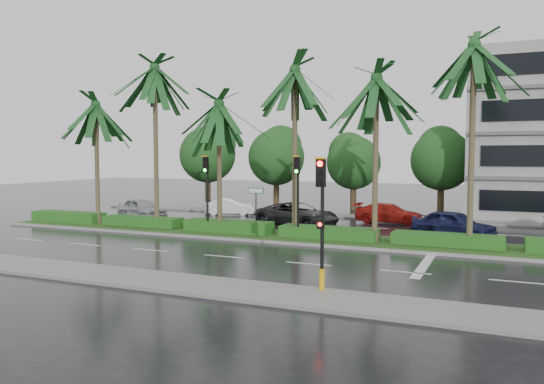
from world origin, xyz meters
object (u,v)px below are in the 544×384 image
at_px(signal_median_left, 207,182).
at_px(car_darkgrey, 298,215).
at_px(car_white, 230,207).
at_px(car_silver, 142,209).
at_px(signal_near, 321,218).
at_px(car_blue, 454,224).
at_px(car_red, 389,213).
at_px(street_sign, 256,199).

bearing_deg(signal_median_left, car_darkgrey, 56.93).
distance_m(signal_median_left, car_white, 10.39).
height_order(signal_median_left, car_silver, signal_median_left).
bearing_deg(car_white, signal_near, -164.07).
height_order(car_white, car_blue, car_blue).
height_order(car_darkgrey, car_red, car_darkgrey).
bearing_deg(signal_median_left, car_blue, 18.41).
distance_m(car_silver, car_darkgrey, 11.57).
bearing_deg(signal_median_left, car_red, 47.96).
distance_m(signal_median_left, street_sign, 3.13).
bearing_deg(car_silver, signal_median_left, -100.04).
xyz_separation_m(street_sign, car_white, (-6.55, 9.29, -1.50)).
bearing_deg(car_red, car_silver, 107.56).
bearing_deg(car_darkgrey, street_sign, -169.55).
bearing_deg(street_sign, signal_near, -54.66).
bearing_deg(car_darkgrey, car_red, -35.02).
relative_size(signal_median_left, car_darkgrey, 0.79).
relative_size(car_silver, car_white, 1.15).
bearing_deg(signal_median_left, signal_near, -44.09).
bearing_deg(signal_near, car_white, 125.27).
bearing_deg(signal_median_left, car_silver, 149.99).
height_order(signal_near, signal_median_left, signal_median_left).
distance_m(car_darkgrey, car_red, 6.44).
bearing_deg(car_blue, car_silver, 110.76).
height_order(car_silver, car_white, car_silver).
xyz_separation_m(street_sign, car_blue, (10.00, 4.15, -1.36)).
bearing_deg(car_blue, signal_near, -170.45).
distance_m(signal_near, car_darkgrey, 16.50).
relative_size(signal_median_left, car_silver, 1.00).
distance_m(signal_median_left, car_darkgrey, 6.79).
height_order(street_sign, car_white, street_sign).
relative_size(signal_near, car_silver, 1.00).
relative_size(signal_median_left, street_sign, 1.68).
relative_size(street_sign, car_white, 0.68).
bearing_deg(car_blue, car_darkgrey, 105.34).
height_order(car_silver, car_blue, car_blue).
xyz_separation_m(car_darkgrey, car_blue, (9.50, -1.05, 0.00)).
height_order(signal_near, car_red, signal_near).
distance_m(signal_near, street_sign, 12.11).
height_order(car_silver, car_darkgrey, car_darkgrey).
xyz_separation_m(signal_median_left, car_darkgrey, (3.50, 5.38, -2.23)).
distance_m(car_silver, car_blue, 21.05).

